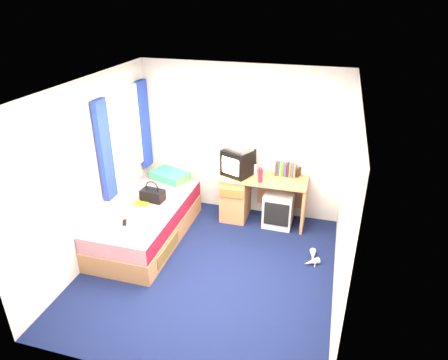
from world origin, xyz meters
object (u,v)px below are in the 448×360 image
(pillow, at_px, (170,176))
(crt_tv, at_px, (238,162))
(remote_control, at_px, (125,223))
(water_bottle, at_px, (127,213))
(storage_cube, at_px, (279,209))
(white_heels, at_px, (312,259))
(handbag, at_px, (153,195))
(magazine, at_px, (143,202))
(desk, at_px, (247,195))
(colour_swatch_fan, at_px, (123,227))
(picture_frame, at_px, (299,172))
(towel, at_px, (153,217))
(bed, at_px, (147,222))
(pink_water_bottle, at_px, (260,176))
(vcr, at_px, (238,148))
(aerosol_can, at_px, (256,169))

(pillow, bearing_deg, crt_tv, 2.51)
(remote_control, bearing_deg, water_bottle, 80.79)
(storage_cube, xyz_separation_m, crt_tv, (-0.67, 0.05, 0.68))
(remote_control, relative_size, white_heels, 0.43)
(pillow, bearing_deg, storage_cube, -0.12)
(handbag, bearing_deg, magazine, -138.11)
(handbag, relative_size, white_heels, 0.95)
(magazine, bearing_deg, desk, 32.74)
(crt_tv, bearing_deg, handbag, -121.53)
(colour_swatch_fan, bearing_deg, pillow, 89.07)
(storage_cube, relative_size, picture_frame, 3.91)
(water_bottle, xyz_separation_m, remote_control, (0.07, -0.21, -0.03))
(desk, xyz_separation_m, magazine, (-1.35, -0.87, 0.14))
(towel, xyz_separation_m, magazine, (-0.35, 0.41, -0.04))
(remote_control, bearing_deg, handbag, 55.57)
(storage_cube, xyz_separation_m, magazine, (-1.88, -0.82, 0.27))
(desk, bearing_deg, storage_cube, -5.79)
(remote_control, bearing_deg, bed, 57.12)
(desk, xyz_separation_m, picture_frame, (0.77, 0.18, 0.41))
(pink_water_bottle, bearing_deg, colour_swatch_fan, -137.64)
(storage_cube, relative_size, towel, 1.93)
(magazine, relative_size, water_bottle, 1.40)
(vcr, xyz_separation_m, aerosol_can, (0.26, 0.07, -0.35))
(desk, xyz_separation_m, handbag, (-1.24, -0.78, 0.23))
(storage_cube, height_order, pink_water_bottle, pink_water_bottle)
(crt_tv, height_order, picture_frame, crt_tv)
(towel, relative_size, water_bottle, 1.42)
(colour_swatch_fan, bearing_deg, magazine, 94.53)
(pink_water_bottle, xyz_separation_m, water_bottle, (-1.63, -1.09, -0.28))
(aerosol_can, bearing_deg, colour_swatch_fan, -130.71)
(storage_cube, height_order, towel, towel)
(storage_cube, height_order, white_heels, storage_cube)
(desk, distance_m, towel, 1.64)
(aerosol_can, relative_size, magazine, 0.64)
(storage_cube, bearing_deg, colour_swatch_fan, -138.98)
(storage_cube, relative_size, pink_water_bottle, 2.61)
(bed, relative_size, magazine, 7.14)
(handbag, height_order, water_bottle, handbag)
(pink_water_bottle, distance_m, remote_control, 2.06)
(storage_cube, relative_size, handbag, 1.55)
(bed, xyz_separation_m, water_bottle, (-0.12, -0.29, 0.31))
(bed, bearing_deg, desk, 37.23)
(desk, distance_m, white_heels, 1.48)
(desk, bearing_deg, remote_control, -132.03)
(desk, bearing_deg, pink_water_bottle, -35.71)
(pillow, height_order, picture_frame, picture_frame)
(pink_water_bottle, bearing_deg, handbag, -157.41)
(pillow, relative_size, colour_swatch_fan, 2.67)
(crt_tv, distance_m, white_heels, 1.80)
(desk, height_order, vcr, vcr)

